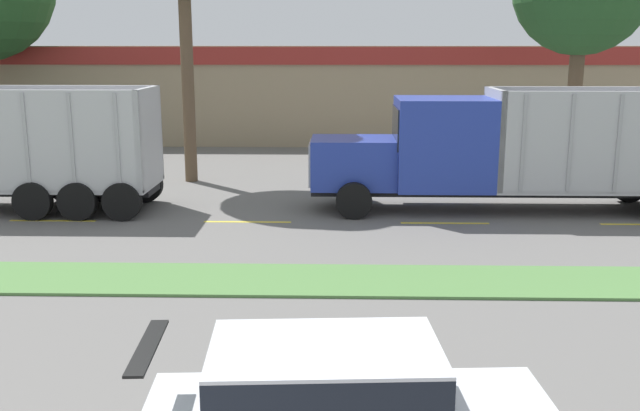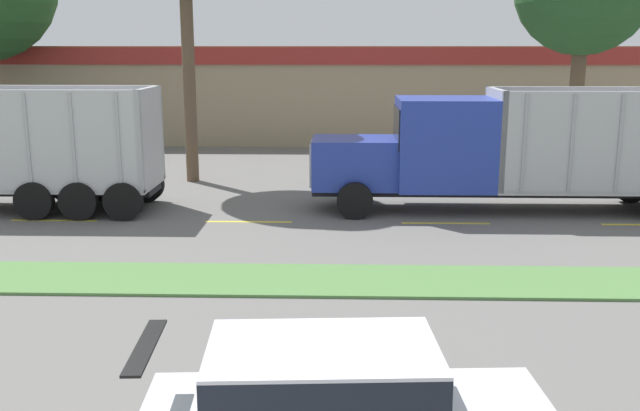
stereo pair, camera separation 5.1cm
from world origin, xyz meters
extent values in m
cube|color=#517F42|center=(0.00, 10.50, 0.03)|extent=(120.00, 2.01, 0.06)
cube|color=yellow|center=(-5.56, 15.50, 0.00)|extent=(2.40, 0.14, 0.01)
cube|color=yellow|center=(-0.16, 15.50, 0.00)|extent=(2.40, 0.14, 0.01)
cube|color=yellow|center=(5.24, 15.50, 0.00)|extent=(2.40, 0.14, 0.01)
cube|color=black|center=(7.32, 17.17, 0.60)|extent=(11.54, 1.34, 0.18)
cube|color=#23389E|center=(2.77, 17.17, 1.40)|extent=(2.44, 2.00, 1.42)
cube|color=#B7B7BC|center=(1.52, 17.17, 1.40)|extent=(0.06, 1.70, 1.21)
cube|color=#23389E|center=(5.35, 17.17, 1.98)|extent=(2.72, 2.43, 2.58)
cube|color=black|center=(3.97, 17.17, 2.43)|extent=(0.04, 2.07, 1.16)
cylinder|color=silver|center=(6.81, 16.38, 2.66)|extent=(0.14, 0.14, 1.36)
cube|color=#ADADB2|center=(9.90, 17.17, 0.75)|extent=(6.38, 2.43, 0.12)
cube|color=#ADADB2|center=(6.79, 17.17, 2.14)|extent=(0.16, 2.43, 2.79)
cube|color=#ADADB2|center=(9.90, 16.03, 2.14)|extent=(6.38, 0.16, 2.79)
cube|color=#ADADB2|center=(9.90, 18.31, 2.14)|extent=(6.38, 0.16, 2.79)
cube|color=#99999E|center=(7.35, 15.93, 2.14)|extent=(0.10, 0.04, 2.65)
cube|color=#99999E|center=(8.62, 15.93, 2.14)|extent=(0.10, 0.04, 2.65)
cube|color=#99999E|center=(9.90, 15.93, 2.14)|extent=(0.10, 0.04, 2.65)
cylinder|color=black|center=(2.77, 15.97, 0.51)|extent=(1.01, 0.30, 1.01)
cylinder|color=black|center=(2.77, 18.37, 0.51)|extent=(1.01, 0.30, 1.01)
cylinder|color=black|center=(11.29, 18.37, 0.51)|extent=(1.01, 0.30, 1.01)
cube|color=#B7B7BC|center=(-6.14, 16.80, 0.77)|extent=(6.22, 2.44, 0.12)
cube|color=#B7B7BC|center=(-3.10, 16.80, 2.17)|extent=(0.16, 2.44, 2.80)
cube|color=#B7B7BC|center=(-6.14, 15.66, 2.17)|extent=(6.22, 0.16, 2.80)
cube|color=#B7B7BC|center=(-6.14, 17.94, 2.17)|extent=(6.22, 0.16, 2.80)
cube|color=#A3A3A8|center=(-6.14, 15.56, 2.17)|extent=(0.10, 0.04, 2.66)
cube|color=#A3A3A8|center=(-4.89, 15.56, 2.17)|extent=(0.10, 0.04, 2.66)
cube|color=#A3A3A8|center=(-3.65, 15.56, 2.17)|extent=(0.10, 0.04, 2.66)
cylinder|color=black|center=(-3.62, 15.60, 0.53)|extent=(1.06, 0.30, 1.06)
cylinder|color=black|center=(-3.62, 18.00, 0.53)|extent=(1.06, 0.30, 1.06)
cylinder|color=black|center=(-4.87, 15.60, 0.53)|extent=(1.06, 0.30, 1.06)
cylinder|color=black|center=(-4.87, 18.00, 0.53)|extent=(1.06, 0.30, 1.06)
cylinder|color=black|center=(-6.11, 15.60, 0.53)|extent=(1.06, 0.30, 1.06)
cylinder|color=black|center=(-6.11, 18.00, 0.53)|extent=(1.06, 0.30, 1.06)
cube|color=black|center=(2.20, 3.56, 1.28)|extent=(2.52, 1.70, 0.66)
cube|color=silver|center=(2.20, 3.56, 1.63)|extent=(2.52, 1.70, 0.04)
cube|color=black|center=(0.36, 3.44, 1.67)|extent=(0.29, 1.42, 0.03)
cube|color=#9E896B|center=(1.39, 36.22, 2.36)|extent=(38.72, 12.00, 4.71)
cube|color=maroon|center=(1.39, 30.17, 4.26)|extent=(36.78, 0.10, 0.80)
cylinder|color=brown|center=(-2.91, 21.51, 3.72)|extent=(0.44, 0.44, 7.45)
cylinder|color=brown|center=(11.05, 23.42, 2.74)|extent=(0.54, 0.54, 5.47)
camera|label=1|loc=(2.33, -3.40, 4.73)|focal=40.00mm
camera|label=2|loc=(2.38, -3.40, 4.73)|focal=40.00mm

